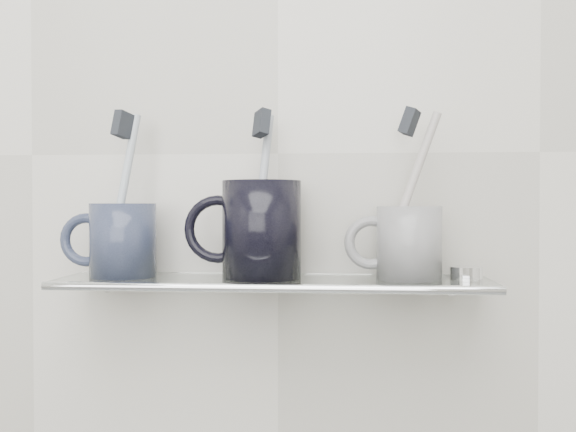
# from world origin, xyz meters

# --- Properties ---
(wall_back) EXTENTS (2.50, 0.00, 2.50)m
(wall_back) POSITION_xyz_m (0.00, 1.10, 1.25)
(wall_back) COLOR silver
(wall_back) RESTS_ON ground
(shelf_glass) EXTENTS (0.50, 0.12, 0.01)m
(shelf_glass) POSITION_xyz_m (0.00, 1.04, 1.10)
(shelf_glass) COLOR silver
(shelf_glass) RESTS_ON wall_back
(shelf_rail) EXTENTS (0.50, 0.01, 0.01)m
(shelf_rail) POSITION_xyz_m (0.00, 0.98, 1.10)
(shelf_rail) COLOR silver
(shelf_rail) RESTS_ON shelf_glass
(bracket_left) EXTENTS (0.02, 0.03, 0.02)m
(bracket_left) POSITION_xyz_m (-0.21, 1.09, 1.09)
(bracket_left) COLOR silver
(bracket_left) RESTS_ON wall_back
(bracket_right) EXTENTS (0.02, 0.03, 0.02)m
(bracket_right) POSITION_xyz_m (0.21, 1.09, 1.09)
(bracket_right) COLOR silver
(bracket_right) RESTS_ON wall_back
(mug_left) EXTENTS (0.09, 0.09, 0.09)m
(mug_left) POSITION_xyz_m (-0.18, 1.04, 1.14)
(mug_left) COLOR #21283D
(mug_left) RESTS_ON shelf_glass
(mug_left_handle) EXTENTS (0.06, 0.01, 0.06)m
(mug_left_handle) POSITION_xyz_m (-0.23, 1.04, 1.14)
(mug_left_handle) COLOR #21283D
(mug_left_handle) RESTS_ON mug_left
(toothbrush_left) EXTENTS (0.04, 0.04, 0.19)m
(toothbrush_left) POSITION_xyz_m (-0.18, 1.04, 1.20)
(toothbrush_left) COLOR silver
(toothbrush_left) RESTS_ON mug_left
(bristles_left) EXTENTS (0.02, 0.03, 0.03)m
(bristles_left) POSITION_xyz_m (-0.18, 1.04, 1.28)
(bristles_left) COLOR #22252B
(bristles_left) RESTS_ON toothbrush_left
(mug_center) EXTENTS (0.09, 0.09, 0.11)m
(mug_center) POSITION_xyz_m (-0.01, 1.04, 1.16)
(mug_center) COLOR black
(mug_center) RESTS_ON shelf_glass
(mug_center_handle) EXTENTS (0.08, 0.01, 0.08)m
(mug_center_handle) POSITION_xyz_m (-0.07, 1.04, 1.16)
(mug_center_handle) COLOR black
(mug_center_handle) RESTS_ON mug_center
(toothbrush_center) EXTENTS (0.03, 0.06, 0.19)m
(toothbrush_center) POSITION_xyz_m (-0.01, 1.04, 1.20)
(toothbrush_center) COLOR #96A4B3
(toothbrush_center) RESTS_ON mug_center
(bristles_center) EXTENTS (0.02, 0.03, 0.04)m
(bristles_center) POSITION_xyz_m (-0.01, 1.04, 1.28)
(bristles_center) COLOR #22252B
(bristles_center) RESTS_ON toothbrush_center
(mug_right) EXTENTS (0.10, 0.10, 0.08)m
(mug_right) POSITION_xyz_m (0.16, 1.04, 1.14)
(mug_right) COLOR silver
(mug_right) RESTS_ON shelf_glass
(mug_right_handle) EXTENTS (0.06, 0.01, 0.06)m
(mug_right_handle) POSITION_xyz_m (0.11, 1.04, 1.14)
(mug_right_handle) COLOR silver
(mug_right_handle) RESTS_ON mug_right
(toothbrush_right) EXTENTS (0.08, 0.02, 0.18)m
(toothbrush_right) POSITION_xyz_m (0.16, 1.04, 1.20)
(toothbrush_right) COLOR beige
(toothbrush_right) RESTS_ON mug_right
(bristles_right) EXTENTS (0.03, 0.03, 0.03)m
(bristles_right) POSITION_xyz_m (0.16, 1.04, 1.28)
(bristles_right) COLOR #22252B
(bristles_right) RESTS_ON toothbrush_right
(chrome_cap) EXTENTS (0.04, 0.04, 0.02)m
(chrome_cap) POSITION_xyz_m (0.22, 1.04, 1.11)
(chrome_cap) COLOR silver
(chrome_cap) RESTS_ON shelf_glass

